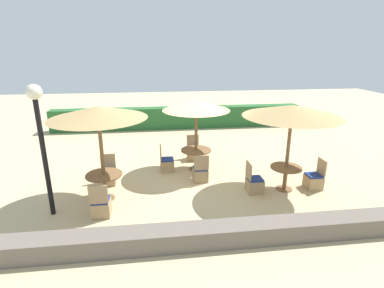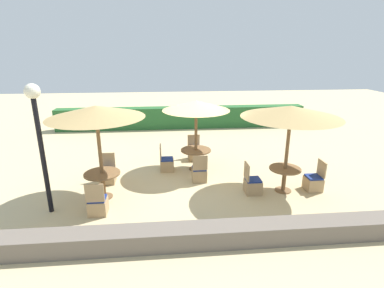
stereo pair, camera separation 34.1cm
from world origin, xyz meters
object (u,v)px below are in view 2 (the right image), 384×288
(lamp_post, at_px, (38,124))
(round_table_center, at_px, (196,154))
(round_table_front_right, at_px, (285,174))
(patio_chair_front_right_west, at_px, (252,185))
(round_table_front_left, at_px, (103,179))
(parasol_front_left, at_px, (96,112))
(patio_chair_front_left_south, at_px, (98,205))
(parasol_front_right, at_px, (291,112))
(patio_chair_center_west, at_px, (166,163))
(patio_chair_front_right_east, at_px, (314,182))
(patio_chair_front_left_north, at_px, (108,175))
(patio_chair_center_north, at_px, (194,153))
(parasol_center, at_px, (196,106))
(patio_chair_center_south, at_px, (199,173))

(lamp_post, distance_m, round_table_center, 5.10)
(round_table_center, bearing_deg, round_table_front_right, -38.13)
(patio_chair_front_right_west, distance_m, round_table_front_left, 4.32)
(parasol_front_left, relative_size, patio_chair_front_left_south, 2.86)
(round_table_front_right, bearing_deg, lamp_post, -174.96)
(lamp_post, bearing_deg, parasol_front_right, 5.04)
(parasol_front_left, bearing_deg, patio_chair_center_west, 45.01)
(round_table_front_right, relative_size, patio_chair_front_right_east, 0.99)
(parasol_front_left, height_order, round_table_front_left, parasol_front_left)
(patio_chair_front_left_north, bearing_deg, round_table_front_left, 93.23)
(patio_chair_front_right_west, bearing_deg, parasol_front_right, 92.45)
(round_table_front_left, distance_m, patio_chair_front_left_north, 1.05)
(patio_chair_center_north, distance_m, patio_chair_front_left_north, 3.44)
(patio_chair_center_west, height_order, patio_chair_front_left_north, same)
(lamp_post, relative_size, patio_chair_center_west, 3.57)
(parasol_center, distance_m, patio_chair_front_left_north, 3.62)
(parasol_front_right, bearing_deg, patio_chair_center_north, 129.66)
(parasol_center, distance_m, round_table_front_left, 3.77)
(round_table_center, bearing_deg, patio_chair_center_north, 87.89)
(patio_chair_front_right_east, xyz_separation_m, patio_chair_front_left_south, (-6.17, -0.80, 0.00))
(patio_chair_center_west, bearing_deg, patio_chair_front_right_west, 52.22)
(patio_chair_center_south, relative_size, round_table_front_right, 1.01)
(lamp_post, relative_size, patio_chair_front_left_north, 3.57)
(patio_chair_center_west, distance_m, round_table_front_left, 2.58)
(patio_chair_center_west, distance_m, round_table_front_right, 3.96)
(parasol_front_right, xyz_separation_m, round_table_front_left, (-5.27, 0.08, -1.83))
(parasol_center, height_order, patio_chair_front_left_south, parasol_center)
(round_table_front_left, bearing_deg, patio_chair_center_north, 44.32)
(patio_chair_front_right_west, bearing_deg, parasol_center, -143.13)
(patio_chair_center_west, xyz_separation_m, patio_chair_front_right_east, (4.39, -1.92, 0.00))
(patio_chair_center_south, distance_m, patio_chair_center_north, 1.95)
(parasol_front_right, distance_m, patio_chair_front_right_east, 2.33)
(round_table_front_right, xyz_separation_m, patio_chair_front_right_east, (0.92, -0.02, -0.28))
(patio_chair_front_left_south, bearing_deg, lamp_post, 168.60)
(round_table_front_right, height_order, patio_chair_front_right_west, patio_chair_front_right_west)
(round_table_front_right, xyz_separation_m, patio_chair_front_left_south, (-5.25, -0.83, -0.28))
(patio_chair_front_right_east, bearing_deg, patio_chair_front_right_west, 90.50)
(patio_chair_center_south, relative_size, parasol_front_left, 0.35)
(patio_chair_center_south, height_order, round_table_front_right, patio_chair_center_south)
(patio_chair_front_left_north, bearing_deg, patio_chair_front_left_south, 92.29)
(lamp_post, distance_m, parasol_front_left, 1.41)
(round_table_center, xyz_separation_m, round_table_front_right, (2.43, -1.91, -0.03))
(patio_chair_front_right_west, relative_size, round_table_front_left, 0.93)
(patio_chair_center_west, bearing_deg, round_table_center, 90.97)
(parasol_front_right, bearing_deg, round_table_front_left, 179.10)
(parasol_front_right, distance_m, round_table_front_left, 5.58)
(parasol_front_left, bearing_deg, patio_chair_front_left_north, 93.23)
(patio_chair_center_north, distance_m, round_table_front_right, 3.77)
(patio_chair_center_north, bearing_deg, round_table_front_right, 129.66)
(patio_chair_center_north, bearing_deg, parasol_front_left, 44.32)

